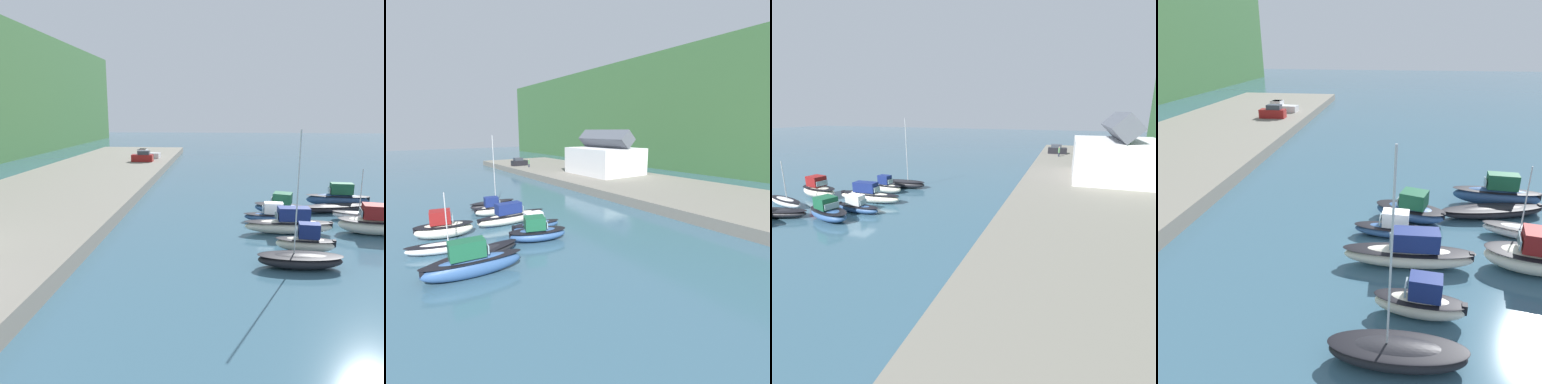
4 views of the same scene
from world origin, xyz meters
TOP-DOWN VIEW (x-y plane):
  - ground_plane at (0.00, 0.00)m, footprint 320.00×320.00m
  - quay_promenade at (0.00, 26.63)m, footprint 130.90×22.00m
  - harbor_clubhouse at (-21.77, 28.50)m, footprint 14.49×11.74m
  - moored_boat_0 at (-11.45, -0.70)m, footprint 2.16×6.32m
  - moored_boat_1 at (-8.15, -1.83)m, footprint 2.02×4.94m
  - moored_boat_2 at (-3.48, -1.31)m, footprint 2.11×8.43m
  - moored_boat_3 at (0.26, -0.11)m, footprint 1.88×5.60m
  - moored_boat_4 at (3.21, -1.46)m, footprint 3.97×6.10m
  - moored_boat_5 at (-3.07, -8.81)m, footprint 3.41×6.02m
  - moored_boat_6 at (1.17, -9.77)m, footprint 2.99×6.40m
  - moored_boat_7 at (4.65, -8.11)m, footprint 3.91×8.80m
  - moored_boat_8 at (7.10, -8.90)m, footprint 2.37×7.52m
  - parked_car_0 at (-46.63, 19.40)m, footprint 1.84×4.22m
  - person_on_quay at (-41.85, 19.95)m, footprint 0.40×0.40m

SIDE VIEW (x-z plane):
  - ground_plane at x=0.00m, z-range 0.00..0.00m
  - moored_boat_7 at x=4.65m, z-range 0.04..0.98m
  - moored_boat_6 at x=1.17m, z-range -2.20..3.31m
  - moored_boat_0 at x=-11.45m, z-range -4.41..5.69m
  - quay_promenade at x=0.00m, z-range 0.00..1.37m
  - moored_boat_3 at x=0.26m, z-range -0.31..1.74m
  - moored_boat_1 at x=-8.15m, z-range -0.34..2.11m
  - moored_boat_4 at x=3.21m, z-range -0.34..2.12m
  - moored_boat_2 at x=-3.48m, z-range -0.35..2.20m
  - moored_boat_5 at x=-3.07m, z-range -0.37..2.50m
  - moored_boat_8 at x=7.10m, z-range -0.37..2.54m
  - parked_car_0 at x=-46.63m, z-range 1.20..3.36m
  - person_on_quay at x=-41.85m, z-range 1.40..3.54m
  - harbor_clubhouse at x=-21.77m, z-range -0.09..9.46m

